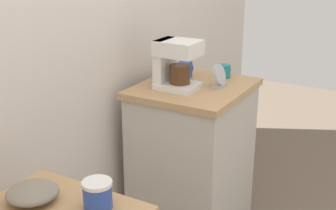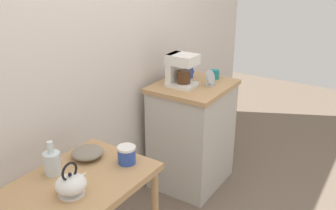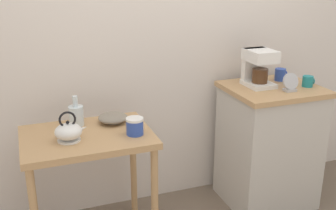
% 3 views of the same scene
% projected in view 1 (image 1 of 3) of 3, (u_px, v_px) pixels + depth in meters
% --- Properties ---
extents(back_wall, '(4.40, 0.10, 2.80)m').
position_uv_depth(back_wall, '(60.00, 1.00, 2.06)').
color(back_wall, silver).
rests_on(back_wall, ground_plane).
extents(kitchen_counter, '(0.65, 0.57, 0.91)m').
position_uv_depth(kitchen_counter, '(192.00, 160.00, 2.65)').
color(kitchen_counter, '#BCB7AD').
rests_on(kitchen_counter, ground_plane).
extents(bowl_stoneware, '(0.19, 0.19, 0.06)m').
position_uv_depth(bowl_stoneware, '(32.00, 193.00, 1.63)').
color(bowl_stoneware, gray).
rests_on(bowl_stoneware, wooden_table).
extents(canister_enamel, '(0.11, 0.11, 0.10)m').
position_uv_depth(canister_enamel, '(98.00, 195.00, 1.58)').
color(canister_enamel, '#2D4CAD').
rests_on(canister_enamel, wooden_table).
extents(coffee_maker, '(0.18, 0.22, 0.26)m').
position_uv_depth(coffee_maker, '(175.00, 62.00, 2.41)').
color(coffee_maker, white).
rests_on(coffee_maker, kitchen_counter).
extents(mug_blue, '(0.09, 0.08, 0.09)m').
position_uv_depth(mug_blue, '(186.00, 69.00, 2.66)').
color(mug_blue, '#2D4CAD').
rests_on(mug_blue, kitchen_counter).
extents(mug_dark_teal, '(0.08, 0.07, 0.08)m').
position_uv_depth(mug_dark_teal, '(224.00, 71.00, 2.64)').
color(mug_dark_teal, teal).
rests_on(mug_dark_teal, kitchen_counter).
extents(table_clock, '(0.11, 0.06, 0.13)m').
position_uv_depth(table_clock, '(219.00, 77.00, 2.46)').
color(table_clock, '#B2B5BA').
rests_on(table_clock, kitchen_counter).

